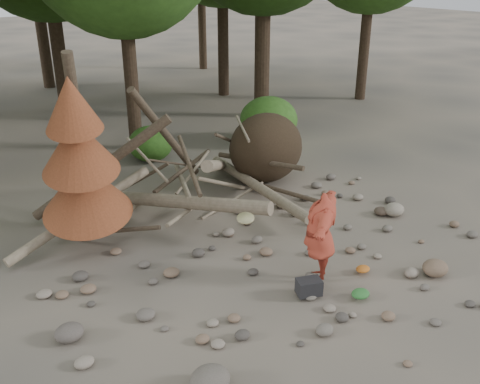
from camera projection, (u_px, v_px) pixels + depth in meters
ground at (303, 272)px, 10.93m from camera, size 120.00×120.00×0.00m
deadfall_pile at (251, 154)px, 14.77m from camera, size 8.55×5.24×3.30m
dead_conifer at (81, 162)px, 10.81m from camera, size 2.06×2.16×4.35m
bush_mid at (151, 144)px, 16.83m from camera, size 1.40×1.40×1.12m
bush_right at (269, 120)px, 18.50m from camera, size 2.00×2.00×1.60m
frisbee_thrower at (320, 236)px, 10.28m from camera, size 3.28×1.84×2.07m
backpack at (309, 290)px, 10.08m from camera, size 0.54×0.46×0.31m
cloth_green at (360, 296)px, 10.03m from camera, size 0.37×0.31×0.14m
cloth_orange at (363, 271)px, 10.86m from camera, size 0.31×0.25×0.11m
boulder_front_left at (210, 380)px, 7.86m from camera, size 0.62×0.56×0.37m
boulder_front_right at (435, 268)px, 10.77m from camera, size 0.54×0.49×0.33m
boulder_mid_right at (394, 209)px, 13.31m from camera, size 0.53×0.48×0.32m
boulder_mid_left at (69, 333)px, 8.92m from camera, size 0.49×0.44×0.29m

